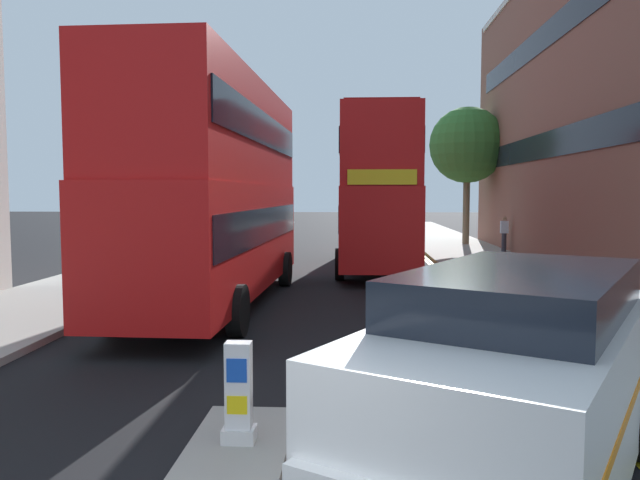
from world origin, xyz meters
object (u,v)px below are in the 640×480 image
(double_decker_bus_away, at_px, (217,185))
(pedestrian_far, at_px, (504,233))
(keep_left_bollard, at_px, (239,396))
(double_decker_bus_oncoming, at_px, (375,188))
(taxi_minivan, at_px, (513,385))

(double_decker_bus_away, height_order, pedestrian_far, double_decker_bus_away)
(keep_left_bollard, distance_m, double_decker_bus_away, 9.31)
(double_decker_bus_away, bearing_deg, keep_left_bollard, -75.88)
(keep_left_bollard, relative_size, pedestrian_far, 0.69)
(double_decker_bus_oncoming, height_order, pedestrian_far, double_decker_bus_oncoming)
(double_decker_bus_away, xyz_separation_m, double_decker_bus_oncoming, (4.22, 8.01, 0.00))
(taxi_minivan, bearing_deg, pedestrian_far, 76.75)
(double_decker_bus_away, xyz_separation_m, pedestrian_far, (10.34, 13.47, -2.04))
(keep_left_bollard, bearing_deg, double_decker_bus_away, 104.12)
(keep_left_bollard, relative_size, double_decker_bus_oncoming, 0.10)
(pedestrian_far, bearing_deg, taxi_minivan, -103.25)
(keep_left_bollard, distance_m, pedestrian_far, 23.64)
(double_decker_bus_oncoming, bearing_deg, double_decker_bus_away, -117.77)
(double_decker_bus_oncoming, height_order, taxi_minivan, double_decker_bus_oncoming)
(pedestrian_far, bearing_deg, double_decker_bus_away, -127.52)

